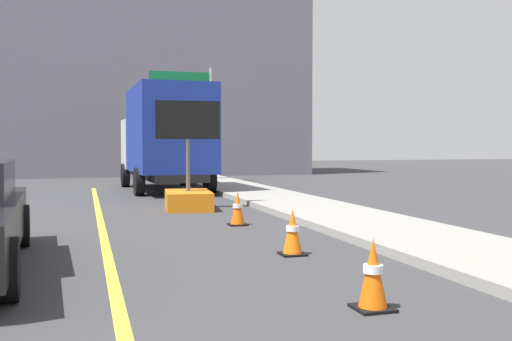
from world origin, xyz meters
TOP-DOWN VIEW (x-y plane):
  - arrow_board_trailer at (2.17, 16.00)m, footprint 1.60×1.90m
  - box_truck at (2.43, 22.03)m, footprint 2.76×6.67m
  - highway_guide_sign at (4.29, 26.69)m, footprint 2.79×0.18m
  - far_building_block at (1.90, 34.88)m, footprint 19.73×7.10m
  - traffic_cone_mid_lane at (2.34, 6.74)m, footprint 0.36×0.36m
  - traffic_cone_far_lane at (2.57, 9.57)m, footprint 0.36×0.36m
  - traffic_cone_curbside at (2.60, 12.81)m, footprint 0.36×0.36m

SIDE VIEW (x-z plane):
  - traffic_cone_far_lane at x=2.57m, z-range -0.01..0.67m
  - traffic_cone_curbside at x=2.60m, z-range -0.01..0.67m
  - traffic_cone_mid_lane at x=2.34m, z-range -0.01..0.69m
  - arrow_board_trailer at x=2.17m, z-range -0.87..1.83m
  - box_truck at x=2.43m, z-range 0.12..3.67m
  - highway_guide_sign at x=4.29m, z-range 0.92..5.92m
  - far_building_block at x=1.90m, z-range 0.00..10.63m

